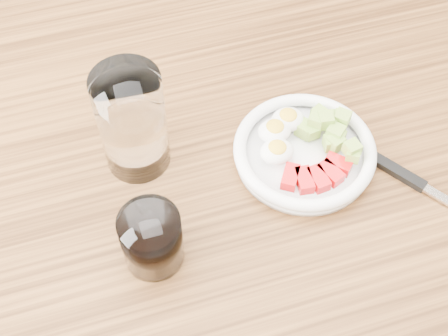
{
  "coord_description": "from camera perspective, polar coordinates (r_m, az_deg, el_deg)",
  "views": [
    {
      "loc": [
        -0.14,
        -0.41,
        1.45
      ],
      "look_at": [
        -0.01,
        0.01,
        0.8
      ],
      "focal_mm": 50.0,
      "sensor_mm": 36.0,
      "label": 1
    }
  ],
  "objects": [
    {
      "name": "dining_table",
      "position": [
        0.89,
        0.81,
        -5.1
      ],
      "size": [
        1.5,
        0.9,
        0.77
      ],
      "color": "brown",
      "rests_on": "ground"
    },
    {
      "name": "bowl",
      "position": [
        0.83,
        7.32,
        1.74
      ],
      "size": [
        0.19,
        0.19,
        0.05
      ],
      "color": "white",
      "rests_on": "dining_table"
    },
    {
      "name": "water_glass",
      "position": [
        0.78,
        -8.39,
        4.18
      ],
      "size": [
        0.09,
        0.09,
        0.15
      ],
      "primitive_type": "cylinder",
      "color": "white",
      "rests_on": "dining_table"
    },
    {
      "name": "coffee_glass",
      "position": [
        0.73,
        -6.62,
        -6.51
      ],
      "size": [
        0.07,
        0.07,
        0.08
      ],
      "color": "white",
      "rests_on": "dining_table"
    },
    {
      "name": "fork",
      "position": [
        0.84,
        16.52,
        -0.9
      ],
      "size": [
        0.14,
        0.2,
        0.01
      ],
      "color": "black",
      "rests_on": "dining_table"
    }
  ]
}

